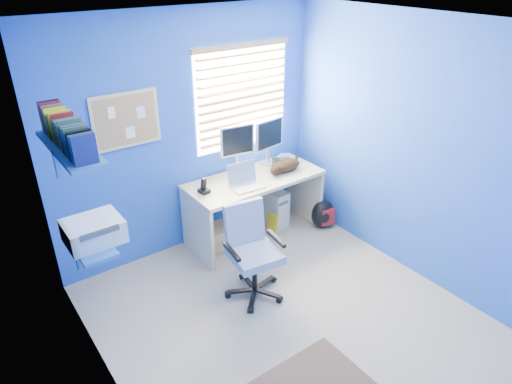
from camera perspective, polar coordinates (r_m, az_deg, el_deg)
floor at (r=4.28m, az=3.64°, el=-15.26°), size 3.00×3.20×0.00m
ceiling at (r=3.16m, az=5.06°, el=20.12°), size 3.00×3.20×0.00m
wall_back at (r=4.77m, az=-8.27°, el=6.99°), size 3.00×0.01×2.50m
wall_front at (r=2.75m, az=26.72°, el=-12.98°), size 3.00×0.01×2.50m
wall_left at (r=2.95m, az=-19.01°, el=-8.37°), size 0.01×3.20×2.50m
wall_right at (r=4.58m, az=18.82°, el=4.90°), size 0.01×3.20×2.50m
desk at (r=5.15m, az=-0.18°, el=-1.91°), size 1.52×0.65×0.74m
laptop at (r=4.73m, az=-1.12°, el=1.82°), size 0.35×0.29×0.22m
monitor_left at (r=5.04m, az=-2.48°, el=5.46°), size 0.41×0.17×0.54m
monitor_right at (r=5.22m, az=1.54°, el=6.31°), size 0.41×0.17×0.54m
phone at (r=4.65m, az=-6.56°, el=0.84°), size 0.10×0.12×0.17m
mug at (r=5.22m, az=2.50°, el=3.68°), size 0.10×0.09×0.10m
cd_spindle at (r=5.40m, az=3.53°, el=4.30°), size 0.13×0.13×0.07m
cat at (r=5.12m, az=3.70°, el=3.33°), size 0.42×0.30×0.13m
tower_pc at (r=5.48m, az=1.96°, el=-1.70°), size 0.22×0.45×0.45m
drawer_boxes at (r=5.06m, az=-5.09°, el=-5.75°), size 0.35×0.28×0.27m
yellow_book at (r=5.32m, az=2.07°, el=-3.97°), size 0.03×0.17×0.24m
backpack at (r=5.46m, az=8.33°, el=-2.73°), size 0.35×0.30×0.35m
office_chair at (r=4.33m, az=-0.46°, el=-8.83°), size 0.59×0.59×0.90m
window_blinds at (r=4.97m, az=-1.62°, el=11.76°), size 1.15×0.05×1.10m
corkboard at (r=4.41m, az=-15.91°, el=8.63°), size 0.64×0.02×0.52m
wall_shelves at (r=3.52m, az=-21.18°, el=0.89°), size 0.42×0.90×1.05m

